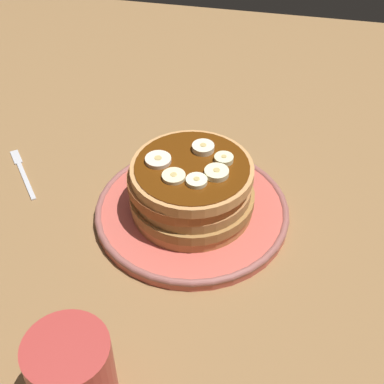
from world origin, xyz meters
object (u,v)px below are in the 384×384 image
object	(u,v)px
banana_slice_2	(158,162)
banana_slice_3	(203,148)
banana_slice_1	(174,177)
banana_slice_4	(224,159)
banana_slice_0	(217,173)
coffee_mug	(70,376)
fork	(22,170)
plate	(192,211)
pancake_stack	(191,188)
banana_slice_5	(197,181)

from	to	relation	value
banana_slice_2	banana_slice_3	xyz separation A→B (cm)	(-4.02, 5.47, 0.12)
banana_slice_1	banana_slice_4	world-z (taller)	banana_slice_4
banana_slice_0	coffee_mug	xyz separation A→B (cm)	(28.92, -9.94, -4.62)
coffee_mug	fork	world-z (taller)	coffee_mug
banana_slice_4	coffee_mug	world-z (taller)	banana_slice_4
banana_slice_3	banana_slice_2	bearing A→B (deg)	-53.66
plate	pancake_stack	world-z (taller)	pancake_stack
banana_slice_5	coffee_mug	xyz separation A→B (cm)	(26.92, -7.68, -4.52)
plate	banana_slice_3	xyz separation A→B (cm)	(-3.70, 0.81, 8.68)
banana_slice_2	banana_slice_4	size ratio (longest dim) A/B	1.36
banana_slice_1	banana_slice_5	world-z (taller)	same
plate	banana_slice_0	size ratio (longest dim) A/B	8.59
plate	coffee_mug	distance (cm)	31.01
pancake_stack	banana_slice_1	world-z (taller)	banana_slice_1
plate	banana_slice_4	world-z (taller)	banana_slice_4
banana_slice_2	banana_slice_5	world-z (taller)	same
coffee_mug	banana_slice_5	bearing A→B (deg)	164.08
banana_slice_5	banana_slice_4	bearing A→B (deg)	151.53
banana_slice_4	banana_slice_3	bearing A→B (deg)	-119.54
banana_slice_0	fork	world-z (taller)	banana_slice_0
banana_slice_3	banana_slice_5	bearing A→B (deg)	3.63
banana_slice_3	banana_slice_4	distance (cm)	3.65
fork	coffee_mug	bearing A→B (deg)	32.52
banana_slice_2	fork	distance (cm)	25.77
plate	pancake_stack	xyz separation A→B (cm)	(0.01, -0.10, 4.36)
banana_slice_0	banana_slice_1	bearing A→B (deg)	-72.45
banana_slice_5	banana_slice_2	bearing A→B (deg)	-115.60
plate	pancake_stack	distance (cm)	4.36
banana_slice_1	coffee_mug	xyz separation A→B (cm)	(27.22, -4.57, -4.49)
pancake_stack	banana_slice_1	distance (cm)	5.34
banana_slice_1	banana_slice_4	size ratio (longest dim) A/B	1.20
banana_slice_3	coffee_mug	distance (cm)	34.85
pancake_stack	banana_slice_4	xyz separation A→B (cm)	(-1.91, 4.09, 4.28)
banana_slice_0	banana_slice_4	distance (cm)	3.09
banana_slice_5	fork	bearing A→B (deg)	-103.98
pancake_stack	coffee_mug	distance (cm)	30.72
banana_slice_0	banana_slice_3	bearing A→B (deg)	-150.89
fork	banana_slice_4	bearing A→B (deg)	85.92
pancake_stack	plate	bearing A→B (deg)	93.56
banana_slice_3	fork	size ratio (longest dim) A/B	0.29
pancake_stack	banana_slice_5	xyz separation A→B (cm)	(3.14, 1.35, 4.20)
banana_slice_3	coffee_mug	xyz separation A→B (cm)	(33.77, -7.24, -4.65)
plate	banana_slice_4	xyz separation A→B (cm)	(-1.91, 3.99, 8.64)
banana_slice_5	coffee_mug	world-z (taller)	banana_slice_5
plate	banana_slice_2	world-z (taller)	banana_slice_2
banana_slice_3	pancake_stack	bearing A→B (deg)	-13.81
banana_slice_0	banana_slice_2	distance (cm)	8.21
pancake_stack	banana_slice_3	size ratio (longest dim) A/B	5.77
banana_slice_0	banana_slice_3	xyz separation A→B (cm)	(-4.85, -2.70, 0.03)
banana_slice_0	banana_slice_1	xyz separation A→B (cm)	(1.70, -5.37, -0.13)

